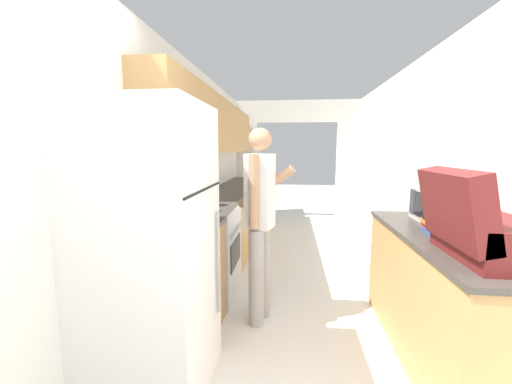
{
  "coord_description": "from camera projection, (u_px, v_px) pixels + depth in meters",
  "views": [
    {
      "loc": [
        -0.11,
        -1.12,
        1.51
      ],
      "look_at": [
        -0.53,
        2.64,
        0.98
      ],
      "focal_mm": 22.0,
      "sensor_mm": 36.0,
      "label": 1
    }
  ],
  "objects": [
    {
      "name": "wall_left",
      "position": [
        199.0,
        150.0,
        3.81
      ],
      "size": [
        0.38,
        7.97,
        2.5
      ],
      "color": "silver",
      "rests_on": "ground_plane"
    },
    {
      "name": "wall_right",
      "position": [
        434.0,
        175.0,
        3.14
      ],
      "size": [
        0.06,
        7.97,
        2.5
      ],
      "color": "silver",
      "rests_on": "ground_plane"
    },
    {
      "name": "wall_far_with_doorway",
      "position": [
        296.0,
        152.0,
        6.61
      ],
      "size": [
        2.96,
        0.06,
        2.5
      ],
      "color": "silver",
      "rests_on": "ground_plane"
    },
    {
      "name": "counter_left",
      "position": [
        232.0,
        219.0,
        4.74
      ],
      "size": [
        0.62,
        4.32,
        0.91
      ],
      "color": "#B2844C",
      "rests_on": "ground_plane"
    },
    {
      "name": "counter_right",
      "position": [
        443.0,
        298.0,
        2.23
      ],
      "size": [
        0.62,
        1.7,
        0.91
      ],
      "color": "#B2844C",
      "rests_on": "ground_plane"
    },
    {
      "name": "refrigerator",
      "position": [
        151.0,
        252.0,
        1.9
      ],
      "size": [
        0.7,
        0.75,
        1.77
      ],
      "color": "white",
      "rests_on": "ground_plane"
    },
    {
      "name": "range_oven",
      "position": [
        206.0,
        250.0,
        3.24
      ],
      "size": [
        0.66,
        0.76,
        1.05
      ],
      "color": "#B7B7BC",
      "rests_on": "ground_plane"
    },
    {
      "name": "person",
      "position": [
        260.0,
        220.0,
        2.67
      ],
      "size": [
        0.54,
        0.44,
        1.68
      ],
      "rotation": [
        0.0,
        0.0,
        1.31
      ],
      "color": "#9E9E9E",
      "rests_on": "ground_plane"
    },
    {
      "name": "suitcase",
      "position": [
        479.0,
        228.0,
        1.7
      ],
      "size": [
        0.51,
        0.6,
        0.49
      ],
      "color": "#5B1919",
      "rests_on": "counter_right"
    },
    {
      "name": "microwave",
      "position": [
        440.0,
        205.0,
        2.54
      ],
      "size": [
        0.33,
        0.45,
        0.29
      ],
      "color": "#B7B7BC",
      "rests_on": "counter_right"
    },
    {
      "name": "book_stack",
      "position": [
        442.0,
        226.0,
        2.16
      ],
      "size": [
        0.23,
        0.3,
        0.13
      ],
      "color": "#2D4C99",
      "rests_on": "counter_right"
    }
  ]
}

